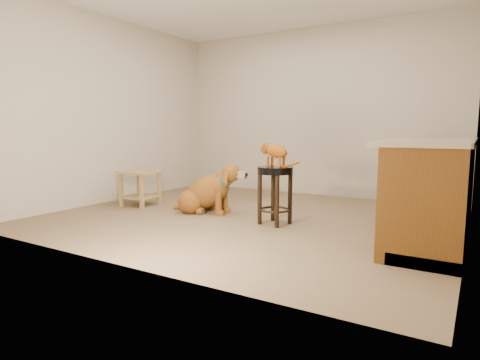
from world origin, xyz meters
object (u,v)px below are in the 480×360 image
Objects in this scene: tabby_kitten at (275,152)px; golden_retriever at (207,193)px; padded_stool at (275,184)px; side_table at (140,183)px; wood_stool at (436,183)px.

golden_retriever is at bearing -175.40° from tabby_kitten.
padded_stool is 2.06m from side_table.
padded_stool is 2.16m from wood_stool.
golden_retriever is 1.14m from tabby_kitten.
tabby_kitten is (0.99, -0.12, 0.54)m from golden_retriever.
golden_retriever is at bearing 173.24° from padded_stool.
padded_stool is 1.29× the size of side_table.
tabby_kitten reaches higher than padded_stool.
wood_stool reaches higher than side_table.
golden_retriever is at bearing -148.57° from wood_stool.
tabby_kitten is at bearing -132.04° from wood_stool.
side_table is (-3.49, -1.57, -0.05)m from wood_stool.
padded_stool reaches higher than golden_retriever.
side_table is 2.10m from tabby_kitten.
padded_stool is at bearing -5.72° from tabby_kitten.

